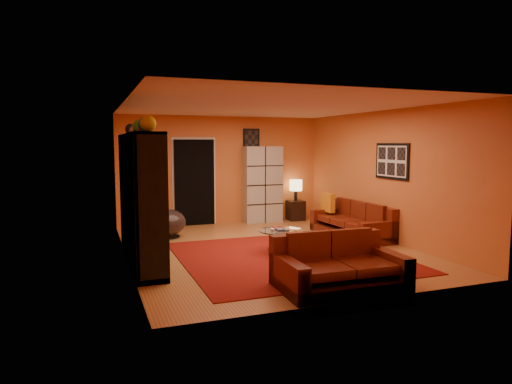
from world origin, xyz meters
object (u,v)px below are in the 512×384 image
object	(u,v)px
entertainment_unit	(140,198)
bowl_chair	(168,223)
side_table	(296,210)
sofa	(354,223)
tv	(143,201)
table_lamp	(296,186)
storage_cabinet	(262,184)
coffee_table	(281,233)
loveseat	(337,266)

from	to	relation	value
entertainment_unit	bowl_chair	distance (m)	1.96
bowl_chair	side_table	bearing A→B (deg)	17.65
sofa	tv	bearing A→B (deg)	-176.17
tv	table_lamp	xyz separation A→B (m)	(4.09, 2.77, -0.12)
tv	side_table	xyz separation A→B (m)	(4.09, 2.77, -0.75)
bowl_chair	table_lamp	xyz separation A→B (m)	(3.41, 1.09, 0.56)
storage_cabinet	table_lamp	xyz separation A→B (m)	(0.89, -0.05, -0.06)
entertainment_unit	table_lamp	world-z (taller)	entertainment_unit
storage_cabinet	bowl_chair	size ratio (longest dim) A/B	2.60
tv	coffee_table	distance (m)	2.45
storage_cabinet	side_table	distance (m)	1.13
entertainment_unit	table_lamp	distance (m)	4.97
entertainment_unit	sofa	world-z (taller)	entertainment_unit
tv	coffee_table	xyz separation A→B (m)	(2.34, -0.35, -0.63)
loveseat	storage_cabinet	xyz separation A→B (m)	(0.92, 5.21, 0.66)
loveseat	table_lamp	distance (m)	5.50
entertainment_unit	coffee_table	distance (m)	2.52
sofa	bowl_chair	bearing A→B (deg)	159.44
entertainment_unit	side_table	xyz separation A→B (m)	(4.14, 2.75, -0.80)
sofa	table_lamp	world-z (taller)	table_lamp
tv	sofa	xyz separation A→B (m)	(4.36, 0.46, -0.71)
bowl_chair	sofa	bearing A→B (deg)	-18.42
loveseat	sofa	bearing A→B (deg)	-34.30
tv	side_table	world-z (taller)	tv
bowl_chair	side_table	xyz separation A→B (m)	(3.41, 1.09, -0.06)
side_table	coffee_table	bearing A→B (deg)	-119.26
storage_cabinet	table_lamp	distance (m)	0.90
tv	entertainment_unit	bearing A→B (deg)	70.94
loveseat	bowl_chair	bearing A→B (deg)	23.25
storage_cabinet	coffee_table	bearing A→B (deg)	-104.44
loveseat	table_lamp	size ratio (longest dim) A/B	3.19
entertainment_unit	storage_cabinet	bearing A→B (deg)	40.75
tv	coffee_table	world-z (taller)	tv
coffee_table	bowl_chair	distance (m)	2.63
coffee_table	bowl_chair	bearing A→B (deg)	129.26
bowl_chair	table_lamp	bearing A→B (deg)	17.65
storage_cabinet	bowl_chair	distance (m)	2.83
coffee_table	storage_cabinet	xyz separation A→B (m)	(0.86, 3.17, 0.58)
coffee_table	table_lamp	bearing A→B (deg)	60.74
coffee_table	tv	bearing A→B (deg)	171.39
loveseat	bowl_chair	distance (m)	4.38
bowl_chair	side_table	size ratio (longest dim) A/B	1.45
sofa	side_table	distance (m)	2.33
entertainment_unit	storage_cabinet	size ratio (longest dim) A/B	1.60
tv	loveseat	world-z (taller)	tv
loveseat	storage_cabinet	size ratio (longest dim) A/B	0.90
sofa	table_lamp	size ratio (longest dim) A/B	3.86
tv	bowl_chair	size ratio (longest dim) A/B	1.33
entertainment_unit	side_table	distance (m)	5.04
storage_cabinet	table_lamp	size ratio (longest dim) A/B	3.53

